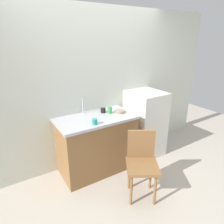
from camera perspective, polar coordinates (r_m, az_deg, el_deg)
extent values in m
plane|color=#BCB2A3|center=(3.06, 4.69, -20.77)|extent=(8.00, 8.00, 0.00)
cube|color=silver|center=(3.25, -5.27, 6.50)|extent=(4.80, 0.10, 2.47)
cube|color=olive|center=(3.20, -4.34, -9.34)|extent=(1.15, 0.60, 0.86)
cube|color=#B7B7BC|center=(3.00, -4.56, -1.86)|extent=(1.19, 0.64, 0.04)
cylinder|color=#B7B7BC|center=(3.12, -8.28, 1.67)|extent=(0.02, 0.02, 0.24)
cube|color=silver|center=(3.63, 9.37, -3.19)|extent=(0.56, 0.61, 1.15)
cylinder|color=olive|center=(2.69, 5.48, -21.27)|extent=(0.04, 0.04, 0.45)
cylinder|color=olive|center=(2.74, 12.18, -20.89)|extent=(0.04, 0.04, 0.45)
cylinder|color=olive|center=(2.92, 4.87, -17.37)|extent=(0.04, 0.04, 0.45)
cylinder|color=olive|center=(2.96, 10.93, -17.10)|extent=(0.04, 0.04, 0.45)
cube|color=olive|center=(2.68, 8.64, -15.05)|extent=(0.55, 0.55, 0.04)
cube|color=olive|center=(2.71, 8.30, -8.99)|extent=(0.32, 0.21, 0.40)
cylinder|color=gray|center=(3.16, 2.34, 0.19)|extent=(0.16, 0.16, 0.04)
cylinder|color=green|center=(3.12, -0.63, 0.53)|extent=(0.07, 0.07, 0.10)
cylinder|color=black|center=(3.16, -2.56, 0.48)|extent=(0.08, 0.08, 0.07)
cylinder|color=teal|center=(2.74, -4.98, -2.74)|extent=(0.07, 0.07, 0.08)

